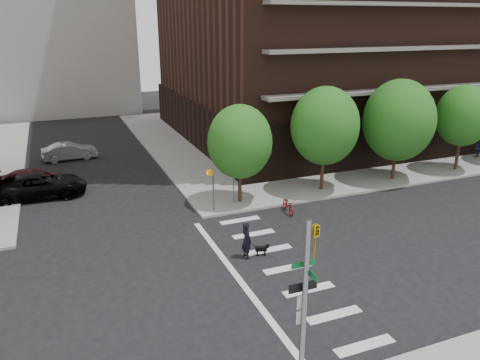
# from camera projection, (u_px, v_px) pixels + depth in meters

# --- Properties ---
(ground) EXTENTS (120.00, 120.00, 0.00)m
(ground) POSITION_uv_depth(u_px,v_px,m) (228.00, 281.00, 21.01)
(ground) COLOR black
(ground) RESTS_ON ground
(sidewalk_ne) EXTENTS (39.00, 33.00, 0.15)m
(sidewalk_ne) POSITION_uv_depth(u_px,v_px,m) (332.00, 131.00, 48.86)
(sidewalk_ne) COLOR gray
(sidewalk_ne) RESTS_ON ground
(crosswalk) EXTENTS (3.85, 13.00, 0.01)m
(crosswalk) POSITION_uv_depth(u_px,v_px,m) (272.00, 271.00, 21.79)
(crosswalk) COLOR silver
(crosswalk) RESTS_ON ground
(tree_a) EXTENTS (4.00, 4.00, 5.90)m
(tree_a) POSITION_uv_depth(u_px,v_px,m) (240.00, 142.00, 28.57)
(tree_a) COLOR #301E11
(tree_a) RESTS_ON sidewalk_ne
(tree_b) EXTENTS (4.50, 4.50, 6.65)m
(tree_b) POSITION_uv_depth(u_px,v_px,m) (325.00, 126.00, 30.53)
(tree_b) COLOR #301E11
(tree_b) RESTS_ON sidewalk_ne
(tree_c) EXTENTS (5.00, 5.00, 6.80)m
(tree_c) POSITION_uv_depth(u_px,v_px,m) (399.00, 120.00, 32.69)
(tree_c) COLOR #301E11
(tree_c) RESTS_ON sidewalk_ne
(tree_d) EXTENTS (4.00, 4.00, 6.20)m
(tree_d) POSITION_uv_depth(u_px,v_px,m) (463.00, 116.00, 34.85)
(tree_d) COLOR #301E11
(tree_d) RESTS_ON sidewalk_ne
(traffic_signal) EXTENTS (0.90, 0.75, 6.00)m
(traffic_signal) POSITION_uv_depth(u_px,v_px,m) (304.00, 330.00, 13.40)
(traffic_signal) COLOR slate
(traffic_signal) RESTS_ON sidewalk_s
(pedestrian_signal) EXTENTS (2.18, 0.67, 2.60)m
(pedestrian_signal) POSITION_uv_depth(u_px,v_px,m) (218.00, 182.00, 28.18)
(pedestrian_signal) COLOR slate
(pedestrian_signal) RESTS_ON sidewalk_ne
(parked_car_black) EXTENTS (2.87, 5.93, 1.63)m
(parked_car_black) POSITION_uv_depth(u_px,v_px,m) (40.00, 185.00, 30.68)
(parked_car_black) COLOR black
(parked_car_black) RESTS_ON ground
(parked_car_maroon) EXTENTS (2.23, 4.89, 1.39)m
(parked_car_maroon) POSITION_uv_depth(u_px,v_px,m) (34.00, 179.00, 32.24)
(parked_car_maroon) COLOR #3A0F14
(parked_car_maroon) RESTS_ON ground
(parked_car_silver) EXTENTS (1.83, 4.48, 1.44)m
(parked_car_silver) POSITION_uv_depth(u_px,v_px,m) (70.00, 151.00, 39.01)
(parked_car_silver) COLOR #A1A4A9
(parked_car_silver) RESTS_ON ground
(scooter) EXTENTS (0.90, 1.90, 0.96)m
(scooter) POSITION_uv_depth(u_px,v_px,m) (288.00, 205.00, 28.36)
(scooter) COLOR maroon
(scooter) RESTS_ON ground
(dog_walker) EXTENTS (0.75, 0.56, 1.87)m
(dog_walker) POSITION_uv_depth(u_px,v_px,m) (247.00, 240.00, 22.79)
(dog_walker) COLOR black
(dog_walker) RESTS_ON ground
(dog) EXTENTS (0.69, 0.36, 0.58)m
(dog) POSITION_uv_depth(u_px,v_px,m) (262.00, 249.00, 23.17)
(dog) COLOR black
(dog) RESTS_ON ground
(pedestrian_far) EXTENTS (0.88, 0.71, 1.72)m
(pedestrian_far) POSITION_uv_depth(u_px,v_px,m) (480.00, 148.00, 38.86)
(pedestrian_far) COLOR navy
(pedestrian_far) RESTS_ON sidewalk_ne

